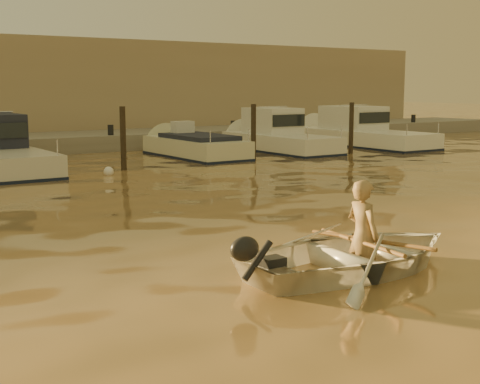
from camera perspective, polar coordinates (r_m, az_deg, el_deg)
dinghy at (r=9.69m, az=9.95°, el=-5.22°), size 3.62×2.62×0.74m
person at (r=9.70m, az=10.42°, el=-3.68°), size 0.40×0.59×1.61m
outboard_motor at (r=8.77m, az=2.67°, el=-6.41°), size 0.91×0.42×0.70m
oar_port at (r=9.82m, az=11.05°, el=-4.05°), size 0.46×2.07×0.13m
oar_starboard at (r=9.69m, az=10.19°, el=-4.20°), size 0.46×2.07×0.13m
moored_boat_3 at (r=25.13m, az=-3.81°, el=3.51°), size 1.97×5.73×0.95m
moored_boat_4 at (r=27.31m, az=3.48°, el=4.79°), size 2.08×6.46×1.75m
moored_boat_5 at (r=30.33m, az=10.50°, el=5.07°), size 2.34×7.82×1.75m
piling_2 at (r=21.36m, az=-9.94°, el=4.26°), size 0.18×0.18×2.20m
piling_3 at (r=23.82m, az=1.16°, el=4.86°), size 0.18×0.18×2.20m
piling_4 at (r=26.78m, az=9.46°, el=5.20°), size 0.18×0.18×2.20m
fender_c at (r=20.33m, az=-11.15°, el=1.72°), size 0.30×0.30×0.30m
fender_d at (r=23.28m, az=-0.88°, el=2.79°), size 0.30×0.30×0.30m
fender_e at (r=26.24m, az=8.41°, el=3.39°), size 0.30×0.30×0.30m
quay at (r=28.67m, az=-15.80°, el=3.72°), size 52.00×4.00×1.00m
waterfront_building at (r=33.84m, az=-18.89°, el=8.14°), size 46.00×7.00×4.80m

